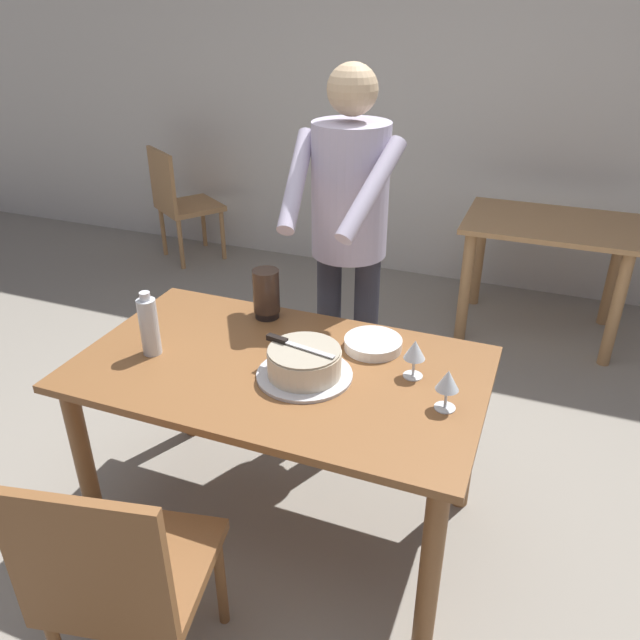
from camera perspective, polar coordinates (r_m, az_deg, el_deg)
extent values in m
plane|color=gray|center=(2.73, -3.23, -17.67)|extent=(14.00, 14.00, 0.00)
cube|color=silver|center=(4.61, 11.49, 19.95)|extent=(10.00, 0.12, 2.70)
cube|color=brown|center=(2.26, -3.72, -4.51)|extent=(1.48, 0.86, 0.03)
cylinder|color=brown|center=(2.57, -20.84, -12.38)|extent=(0.07, 0.07, 0.72)
cylinder|color=brown|center=(2.10, 10.11, -21.71)|extent=(0.07, 0.07, 0.72)
cylinder|color=brown|center=(3.01, -12.22, -4.61)|extent=(0.07, 0.07, 0.72)
cylinder|color=brown|center=(2.62, 13.49, -10.29)|extent=(0.07, 0.07, 0.72)
cylinder|color=silver|center=(2.19, -1.44, -5.05)|extent=(0.34, 0.34, 0.01)
cylinder|color=beige|center=(2.16, -1.45, -3.92)|extent=(0.26, 0.26, 0.09)
cylinder|color=#A49984|center=(2.13, -1.47, -2.80)|extent=(0.25, 0.25, 0.01)
cube|color=silver|center=(2.12, -1.02, -2.71)|extent=(0.20, 0.06, 0.00)
cube|color=black|center=(2.18, -3.89, -1.79)|extent=(0.08, 0.04, 0.02)
cylinder|color=white|center=(2.36, 4.89, -2.50)|extent=(0.22, 0.22, 0.01)
cylinder|color=white|center=(2.36, 4.90, -2.29)|extent=(0.22, 0.22, 0.01)
cylinder|color=white|center=(2.35, 4.91, -2.08)|extent=(0.22, 0.22, 0.01)
cylinder|color=white|center=(2.35, 4.92, -1.87)|extent=(0.22, 0.22, 0.01)
cylinder|color=silver|center=(2.07, 11.41, -7.90)|extent=(0.07, 0.07, 0.00)
cylinder|color=silver|center=(2.05, 11.51, -7.06)|extent=(0.01, 0.01, 0.07)
cone|color=silver|center=(2.01, 11.70, -5.43)|extent=(0.08, 0.08, 0.07)
cylinder|color=silver|center=(2.21, 8.54, -5.09)|extent=(0.07, 0.07, 0.00)
cylinder|color=silver|center=(2.19, 8.60, -4.28)|extent=(0.01, 0.01, 0.07)
cone|color=silver|center=(2.16, 8.73, -2.70)|extent=(0.08, 0.08, 0.07)
cylinder|color=silver|center=(2.36, -15.45, -0.61)|extent=(0.07, 0.07, 0.22)
cylinder|color=silver|center=(2.30, -15.83, 2.13)|extent=(0.04, 0.04, 0.03)
cylinder|color=black|center=(2.58, -4.88, 0.60)|extent=(0.10, 0.10, 0.03)
cylinder|color=#3F2D23|center=(2.54, -4.98, 2.71)|extent=(0.11, 0.11, 0.18)
cylinder|color=#2D2D38|center=(2.87, 4.12, -2.95)|extent=(0.11, 0.11, 0.95)
cylinder|color=#2D2D38|center=(2.93, 0.82, -2.23)|extent=(0.11, 0.11, 0.95)
cylinder|color=#B7ADC6|center=(2.60, 2.79, 11.80)|extent=(0.32, 0.32, 0.55)
sphere|color=tan|center=(2.52, 3.01, 20.45)|extent=(0.20, 0.20, 0.20)
cylinder|color=#B7ADC6|center=(2.37, 4.78, 11.91)|extent=(0.17, 0.42, 0.34)
cylinder|color=#B7ADC6|center=(2.48, -2.18, 12.74)|extent=(0.14, 0.42, 0.34)
cube|color=brown|center=(2.06, -16.59, -21.10)|extent=(0.52, 0.52, 0.04)
cylinder|color=brown|center=(2.39, -18.09, -20.57)|extent=(0.04, 0.04, 0.41)
cylinder|color=brown|center=(2.28, -9.23, -22.49)|extent=(0.04, 0.04, 0.41)
cube|color=brown|center=(1.76, -20.67, -20.51)|extent=(0.44, 0.12, 0.45)
cube|color=tan|center=(3.99, 20.52, 8.29)|extent=(1.00, 0.70, 0.03)
cylinder|color=tan|center=(3.89, 13.22, 2.96)|extent=(0.07, 0.07, 0.71)
cylinder|color=tan|center=(3.89, 25.59, 0.83)|extent=(0.07, 0.07, 0.71)
cylinder|color=tan|center=(4.39, 14.42, 5.75)|extent=(0.07, 0.07, 0.71)
cylinder|color=tan|center=(4.39, 25.39, 3.86)|extent=(0.07, 0.07, 0.71)
cube|color=tan|center=(5.16, -11.88, 10.19)|extent=(0.61, 0.61, 0.04)
cylinder|color=tan|center=(5.45, -10.68, 8.77)|extent=(0.04, 0.04, 0.41)
cylinder|color=tan|center=(5.14, -8.94, 7.73)|extent=(0.04, 0.04, 0.41)
cylinder|color=tan|center=(5.33, -14.25, 7.93)|extent=(0.04, 0.04, 0.41)
cylinder|color=tan|center=(5.00, -12.69, 6.83)|extent=(0.04, 0.04, 0.41)
cube|color=tan|center=(5.02, -14.34, 12.36)|extent=(0.38, 0.27, 0.45)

